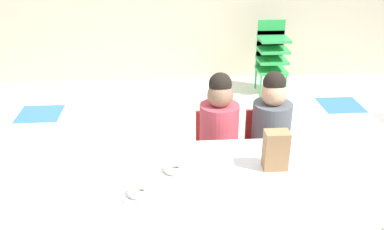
% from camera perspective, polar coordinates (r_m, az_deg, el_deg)
% --- Properties ---
extents(ground_plane, '(6.24, 4.71, 0.02)m').
position_cam_1_polar(ground_plane, '(3.25, -1.83, -9.20)').
color(ground_plane, silver).
extents(craft_table, '(2.00, 0.82, 0.57)m').
position_cam_1_polar(craft_table, '(2.27, -0.61, -9.39)').
color(craft_table, white).
rests_on(craft_table, ground_plane).
extents(seated_child_near_camera, '(0.32, 0.32, 0.92)m').
position_cam_1_polar(seated_child_near_camera, '(2.83, 3.65, -1.46)').
color(seated_child_near_camera, red).
rests_on(seated_child_near_camera, ground_plane).
extents(seated_child_middle_seat, '(0.32, 0.32, 0.92)m').
position_cam_1_polar(seated_child_middle_seat, '(2.90, 10.54, -1.22)').
color(seated_child_middle_seat, red).
rests_on(seated_child_middle_seat, ground_plane).
extents(kid_chair_green_stack, '(0.32, 0.30, 0.80)m').
position_cam_1_polar(kid_chair_green_stack, '(4.86, 10.64, 8.25)').
color(kid_chair_green_stack, green).
rests_on(kid_chair_green_stack, ground_plane).
extents(paper_bag_brown, '(0.13, 0.09, 0.22)m').
position_cam_1_polar(paper_bag_brown, '(2.33, 11.18, -4.64)').
color(paper_bag_brown, '#9E754C').
rests_on(paper_bag_brown, craft_table).
extents(paper_plate_near_edge, '(0.18, 0.18, 0.01)m').
position_cam_1_polar(paper_plate_near_edge, '(2.14, -7.11, -10.57)').
color(paper_plate_near_edge, white).
rests_on(paper_plate_near_edge, craft_table).
extents(paper_plate_center_table, '(0.18, 0.18, 0.01)m').
position_cam_1_polar(paper_plate_center_table, '(2.15, 2.16, -10.06)').
color(paper_plate_center_table, white).
rests_on(paper_plate_center_table, craft_table).
extents(donut_powdered_on_plate, '(0.12, 0.12, 0.03)m').
position_cam_1_polar(donut_powdered_on_plate, '(2.13, -7.14, -10.10)').
color(donut_powdered_on_plate, white).
rests_on(donut_powdered_on_plate, craft_table).
extents(donut_powdered_loose, '(0.13, 0.13, 0.04)m').
position_cam_1_polar(donut_powdered_loose, '(2.30, -2.31, -7.08)').
color(donut_powdered_loose, white).
rests_on(donut_powdered_loose, craft_table).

